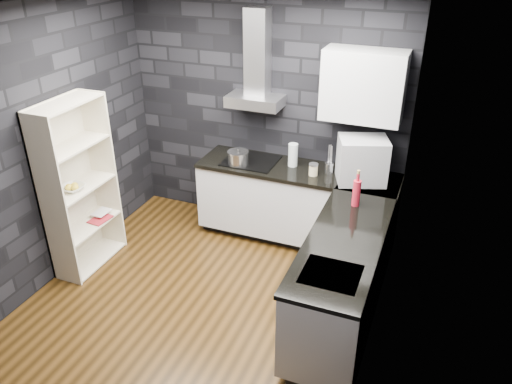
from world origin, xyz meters
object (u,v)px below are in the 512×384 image
Objects in this scene: bookshelf at (79,187)px; fruit_bowl at (73,188)px; pot at (238,158)px; red_bottle at (356,193)px; storage_jar at (313,170)px; appliance_garage at (362,161)px; utensil_crock at (329,168)px; glass_vase at (293,155)px.

fruit_bowl is (0.00, -0.09, 0.04)m from bookshelf.
red_bottle is at bearing -17.18° from pot.
storage_jar is 0.51× the size of fruit_bowl.
pot is 0.47× the size of appliance_garage.
fruit_bowl is (-2.26, -1.36, -0.02)m from utensil_crock.
appliance_garage reaches higher than glass_vase.
bookshelf reaches higher than fruit_bowl.
appliance_garage is (0.76, -0.10, 0.10)m from glass_vase.
glass_vase is 0.42m from utensil_crock.
glass_vase is at bearing 176.09° from utensil_crock.
utensil_crock is 2.64m from fruit_bowl.
appliance_garage is (1.33, 0.11, 0.15)m from pot.
red_bottle is (0.83, -0.63, 0.00)m from glass_vase.
appliance_garage is at bearing 43.14° from bookshelf.
storage_jar reaches higher than fruit_bowl.
bookshelf is 8.00× the size of fruit_bowl.
storage_jar is 0.99× the size of utensil_crock.
red_bottle reaches higher than storage_jar.
storage_jar is (0.84, 0.05, -0.02)m from pot.
utensil_crock is 0.06× the size of bookshelf.
pot is 1.34m from appliance_garage.
appliance_garage reaches higher than red_bottle.
red_bottle is 2.76m from bookshelf.
red_bottle is at bearing 15.77° from fruit_bowl.
utensil_crock is 0.24× the size of appliance_garage.
utensil_crock is 0.73m from red_bottle.
bookshelf is (-2.61, -1.20, -0.22)m from appliance_garage.
bookshelf reaches higher than pot.
red_bottle is at bearing -37.43° from glass_vase.
pot is 0.84m from storage_jar.
glass_vase is 2.21× the size of utensil_crock.
appliance_garage reaches higher than fruit_bowl.
glass_vase is 1.04m from red_bottle.
bookshelf is at bearing -150.68° from utensil_crock.
glass_vase is at bearing 53.54° from bookshelf.
glass_vase is at bearing 142.57° from red_bottle.
pot is at bearing 162.82° from red_bottle.
red_bottle is 2.78m from fruit_bowl.
glass_vase reaches higher than fruit_bowl.
glass_vase is at bearing 19.60° from pot.
red_bottle is at bearing -55.82° from utensil_crock.
appliance_garage is at bearing 26.31° from fruit_bowl.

